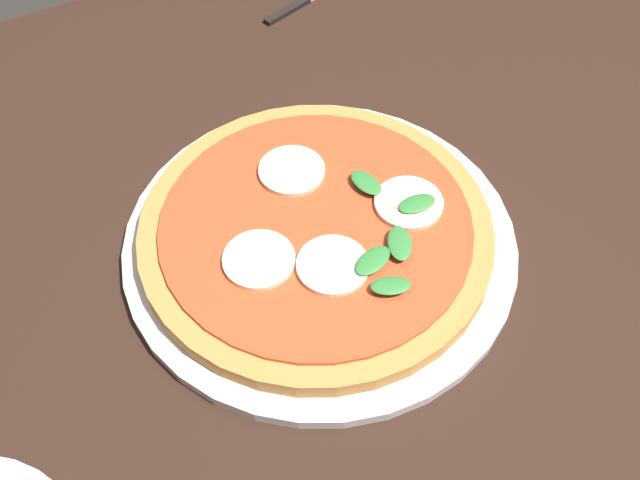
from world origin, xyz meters
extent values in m
cube|color=black|center=(0.00, 0.00, 0.73)|extent=(1.13, 1.17, 0.04)
cube|color=black|center=(0.49, -0.50, 0.36)|extent=(0.07, 0.07, 0.71)
cylinder|color=silver|center=(0.06, 0.03, 0.76)|extent=(0.38, 0.38, 0.01)
cylinder|color=#C6843F|center=(0.06, 0.03, 0.78)|extent=(0.34, 0.34, 0.02)
cylinder|color=#CC4723|center=(0.06, 0.03, 0.79)|extent=(0.30, 0.30, 0.00)
cylinder|color=beige|center=(0.13, 0.02, 0.79)|extent=(0.07, 0.07, 0.00)
cylinder|color=beige|center=(0.05, 0.10, 0.79)|extent=(0.07, 0.07, 0.00)
cylinder|color=beige|center=(0.01, 0.04, 0.79)|extent=(0.07, 0.07, 0.00)
cylinder|color=beige|center=(0.04, -0.06, 0.79)|extent=(0.07, 0.07, 0.00)
ellipsoid|color=#337F38|center=(-0.04, 0.01, 0.80)|extent=(0.03, 0.04, 0.00)
ellipsoid|color=#337F38|center=(0.03, -0.06, 0.80)|extent=(0.02, 0.04, 0.00)
ellipsoid|color=#337F38|center=(0.08, -0.03, 0.80)|extent=(0.04, 0.03, 0.00)
ellipsoid|color=#337F38|center=(-0.01, 0.01, 0.80)|extent=(0.03, 0.05, 0.00)
ellipsoid|color=#337F38|center=(0.00, -0.02, 0.80)|extent=(0.05, 0.04, 0.00)
cube|color=black|center=(0.41, -0.12, 0.76)|extent=(0.03, 0.07, 0.01)
camera|label=1|loc=(-0.33, 0.24, 1.34)|focal=42.07mm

